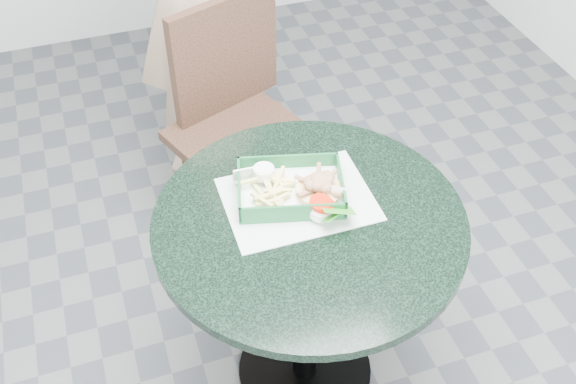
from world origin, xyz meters
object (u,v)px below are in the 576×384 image
object	(u,v)px
cafe_table	(308,263)
food_basket	(290,196)
crab_sandwich	(319,185)
dining_chair	(236,108)
sauce_ramekin	(261,182)

from	to	relation	value
cafe_table	food_basket	world-z (taller)	food_basket
crab_sandwich	dining_chair	bearing A→B (deg)	93.04
dining_chair	sauce_ramekin	distance (m)	0.76
food_basket	sauce_ramekin	distance (m)	0.09
food_basket	sauce_ramekin	size ratio (longest dim) A/B	4.85
cafe_table	sauce_ramekin	distance (m)	0.28
sauce_ramekin	dining_chair	bearing A→B (deg)	81.12
dining_chair	sauce_ramekin	world-z (taller)	dining_chair
crab_sandwich	cafe_table	bearing A→B (deg)	-123.88
crab_sandwich	sauce_ramekin	world-z (taller)	crab_sandwich
sauce_ramekin	cafe_table	bearing A→B (deg)	-58.36
food_basket	cafe_table	bearing A→B (deg)	-78.37
cafe_table	dining_chair	bearing A→B (deg)	88.83
crab_sandwich	sauce_ramekin	distance (m)	0.16
cafe_table	crab_sandwich	size ratio (longest dim) A/B	6.59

